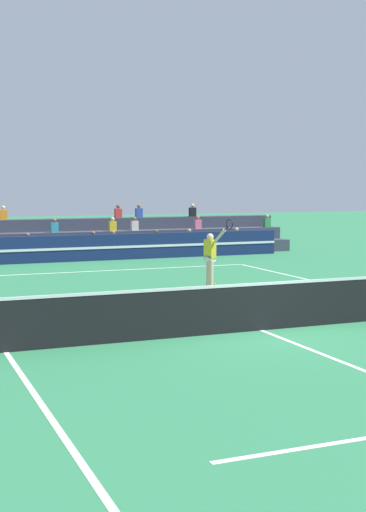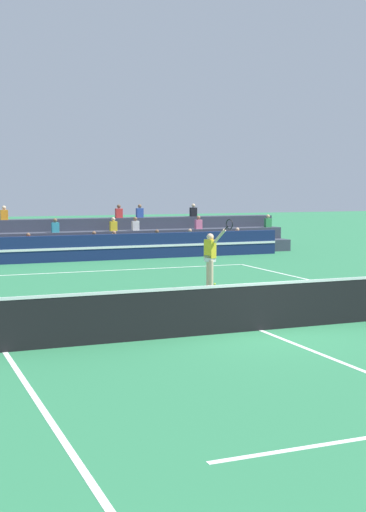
% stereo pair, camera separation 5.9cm
% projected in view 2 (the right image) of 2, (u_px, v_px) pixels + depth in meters
% --- Properties ---
extents(ground_plane, '(120.00, 120.00, 0.00)m').
position_uv_depth(ground_plane, '(261.00, 330.00, 15.62)').
color(ground_plane, '#2D7A4C').
extents(court_lines, '(11.10, 23.90, 0.01)m').
position_uv_depth(court_lines, '(261.00, 330.00, 15.62)').
color(court_lines, white).
rests_on(court_lines, ground).
extents(tennis_net, '(12.00, 0.10, 1.10)m').
position_uv_depth(tennis_net, '(261.00, 306.00, 15.56)').
color(tennis_net, black).
rests_on(tennis_net, ground).
extents(sponsor_banner_wall, '(18.00, 0.26, 1.10)m').
position_uv_depth(sponsor_banner_wall, '(85.00, 248.00, 29.90)').
color(sponsor_banner_wall, navy).
rests_on(sponsor_banner_wall, ground).
extents(bleacher_stand, '(20.77, 2.85, 2.28)m').
position_uv_depth(bleacher_stand, '(71.00, 241.00, 32.23)').
color(bleacher_stand, '#383D4C').
rests_on(bleacher_stand, ground).
extents(tennis_player, '(0.45, 1.35, 2.25)m').
position_uv_depth(tennis_player, '(211.00, 257.00, 21.77)').
color(tennis_player, beige).
rests_on(tennis_player, ground).
extents(tennis_ball, '(0.07, 0.07, 0.07)m').
position_uv_depth(tennis_ball, '(215.00, 284.00, 22.71)').
color(tennis_ball, '#C6DB33').
rests_on(tennis_ball, ground).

